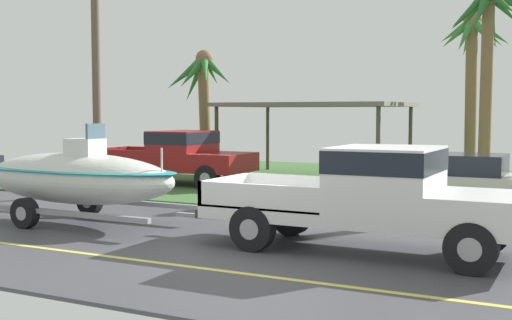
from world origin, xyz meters
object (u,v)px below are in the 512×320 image
parked_sedan_near (458,182)px  palm_tree_mid (487,33)px  palm_tree_near_right (472,56)px  parked_pickup_background (182,155)px  pickup_truck_towing (384,194)px  utility_pole (96,65)px  palm_tree_far_right (202,84)px  carport_awning (316,107)px  boat_on_trailer (76,177)px

parked_sedan_near → palm_tree_mid: (-0.03, 4.67, 4.23)m
palm_tree_near_right → parked_pickup_background: bearing=-140.5°
pickup_truck_towing → utility_pole: (-9.66, 3.94, 2.77)m
pickup_truck_towing → palm_tree_far_right: palm_tree_far_right is taller
parked_pickup_background → carport_awning: carport_awning is taller
parked_sedan_near → palm_tree_near_right: bearing=97.0°
parked_pickup_background → palm_tree_mid: (9.02, 3.56, 3.88)m
palm_tree_far_right → utility_pole: utility_pole is taller
parked_pickup_background → palm_tree_far_right: palm_tree_far_right is taller
parked_pickup_background → palm_tree_far_right: (-1.68, 4.03, 2.51)m
carport_awning → palm_tree_near_right: size_ratio=1.06×
parked_sedan_near → utility_pole: (-9.84, -2.13, 3.13)m
utility_pole → palm_tree_far_right: bearing=97.0°
boat_on_trailer → palm_tree_near_right: (6.12, 13.86, 3.44)m
pickup_truck_towing → palm_tree_far_right: bearing=133.3°
parked_sedan_near → palm_tree_far_right: (-10.73, 5.13, 2.85)m
carport_awning → utility_pole: size_ratio=0.88×
pickup_truck_towing → parked_pickup_background: (-8.88, 7.18, -0.01)m
carport_awning → utility_pole: bearing=-117.6°
parked_sedan_near → utility_pole: bearing=-167.8°
palm_tree_far_right → carport_awning: bearing=1.4°
palm_tree_near_right → carport_awning: bearing=-153.2°
carport_awning → utility_pole: 8.41m
parked_sedan_near → boat_on_trailer: bearing=-139.3°
pickup_truck_towing → parked_sedan_near: bearing=88.4°
palm_tree_near_right → palm_tree_mid: bearing=-73.5°
boat_on_trailer → pickup_truck_towing: bearing=0.0°
carport_awning → palm_tree_far_right: (-4.75, -0.12, 0.89)m
palm_tree_far_right → boat_on_trailer: bearing=-71.9°
boat_on_trailer → parked_sedan_near: boat_on_trailer is taller
boat_on_trailer → parked_sedan_near: 9.33m
palm_tree_far_right → utility_pole: size_ratio=0.67×
palm_tree_far_right → palm_tree_near_right: bearing=15.2°
pickup_truck_towing → boat_on_trailer: bearing=-180.0°
parked_sedan_near → carport_awning: 8.20m
palm_tree_near_right → palm_tree_far_right: (-9.78, -2.66, -0.92)m
parked_pickup_background → parked_sedan_near: 9.12m
pickup_truck_towing → palm_tree_near_right: bearing=93.2°
parked_pickup_background → carport_awning: (3.07, 4.14, 1.61)m
pickup_truck_towing → parked_sedan_near: size_ratio=1.26×
parked_pickup_background → palm_tree_mid: palm_tree_mid is taller
pickup_truck_towing → boat_on_trailer: boat_on_trailer is taller
carport_awning → palm_tree_mid: (5.96, -0.58, 2.27)m
parked_pickup_background → palm_tree_near_right: bearing=39.5°
boat_on_trailer → parked_pickup_background: 7.45m
boat_on_trailer → palm_tree_far_right: 12.06m
carport_awning → palm_tree_mid: palm_tree_mid is taller
parked_sedan_near → carport_awning: bearing=138.7°
palm_tree_near_right → palm_tree_mid: palm_tree_mid is taller
parked_pickup_background → carport_awning: 5.40m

